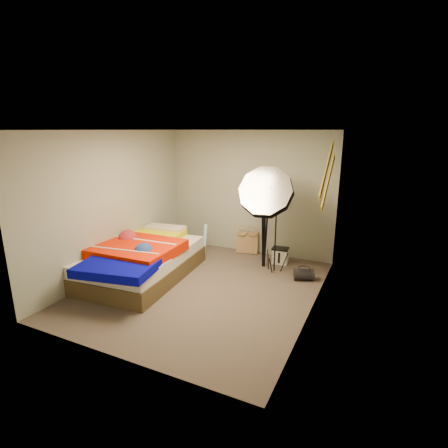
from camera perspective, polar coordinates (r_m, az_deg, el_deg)
The scene contains 15 objects.
floor at distance 5.82m, azimuth -3.48°, elevation -10.37°, with size 4.00×4.00×0.00m, color brown.
ceiling at distance 5.25m, azimuth -3.93°, elevation 15.07°, with size 4.00×4.00×0.00m, color silver.
wall_back at distance 7.18m, azimuth 4.09°, elevation 5.05°, with size 3.50×3.50×0.00m, color gray.
wall_front at distance 3.85m, azimuth -18.30°, elevation -4.69°, with size 3.50×3.50×0.00m, color gray.
wall_left at distance 6.42m, azimuth -17.52°, elevation 3.17°, with size 4.00×4.00×0.00m, color gray.
wall_right at distance 4.82m, azimuth 14.83°, elevation -0.45°, with size 4.00×4.00×0.00m, color gray.
tote_bag at distance 7.33m, azimuth 3.82°, elevation -3.01°, with size 0.45×0.13×0.45m, color #A78359.
wrapping_roll at distance 7.25m, azimuth -3.14°, elevation -2.48°, with size 0.07×0.07×0.62m, color #6BC4DC.
camera_case at distance 6.85m, azimuth 9.15°, elevation -5.21°, with size 0.29×0.21×0.29m, color silver.
duffel_bag at distance 6.20m, azimuth 12.89°, elevation -8.04°, with size 0.20×0.20×0.33m, color black.
wall_stripe_upper at distance 5.28m, azimuth 16.38°, elevation 8.52°, with size 0.02×1.10×0.10m, color gold.
wall_stripe_lower at distance 5.55m, azimuth 16.66°, elevation 6.71°, with size 0.02×1.10×0.10m, color gold.
bed at distance 6.31m, azimuth -13.73°, elevation -5.46°, with size 1.84×2.55×0.66m.
photo_umbrella at distance 6.05m, azimuth 6.93°, elevation 4.95°, with size 1.14×0.80×2.01m.
camera_tripod at distance 6.47m, azimuth 6.62°, elevation -0.60°, with size 0.08×0.08×1.32m.
Camera 1 is at (2.56, -4.58, 2.51)m, focal length 28.00 mm.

